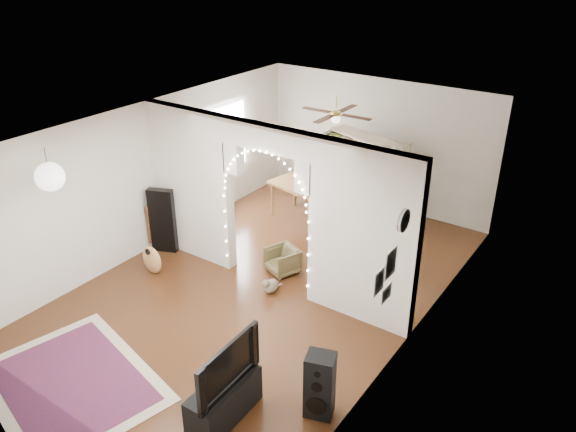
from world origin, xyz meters
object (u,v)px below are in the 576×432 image
Objects in this scene: dining_chair_left at (282,260)px; floor_speaker at (320,385)px; dining_chair_right at (349,234)px; media_console at (224,401)px; acoustic_guitar at (151,249)px; dining_table at (301,187)px; bookcase at (363,178)px.

floor_speaker is at bearing -25.36° from dining_chair_left.
dining_chair_right reaches higher than dining_chair_left.
floor_speaker is 0.86× the size of media_console.
media_console is 4.56m from dining_chair_right.
dining_table is (0.92, 3.19, 0.22)m from acoustic_guitar.
media_console is (-0.89, -0.70, -0.18)m from floor_speaker.
dining_chair_right is at bearing 96.14° from floor_speaker.
media_console is at bearing -160.05° from floor_speaker.
acoustic_guitar is 2.12× the size of dining_chair_left.
floor_speaker reaches higher than dining_table.
media_console is 0.75× the size of dining_table.
floor_speaker is 0.65× the size of dining_table.
acoustic_guitar is at bearing 146.94° from floor_speaker.
bookcase reaches higher than dining_table.
dining_chair_left is 0.87× the size of dining_chair_right.
acoustic_guitar reaches higher than dining_chair_left.
floor_speaker is 0.50× the size of bookcase.
floor_speaker is 5.27m from dining_table.
dining_chair_left is (-0.10, -2.65, -0.64)m from bookcase.
media_console is at bearing -59.22° from bookcase.
dining_table reaches higher than media_console.
dining_chair_left is at bearing 111.11° from media_console.
acoustic_guitar is at bearing -94.48° from dining_table.
acoustic_guitar reaches higher than floor_speaker.
dining_chair_right reaches higher than media_console.
dining_table is (-3.08, 4.27, 0.25)m from floor_speaker.
media_console is at bearing -45.23° from dining_chair_left.
media_console is (3.11, -1.77, -0.21)m from acoustic_guitar.
dining_chair_right is at bearing 54.15° from acoustic_guitar.
dining_chair_right is (-1.70, 3.79, -0.17)m from floor_speaker.
bookcase is at bearing 68.44° from acoustic_guitar.
acoustic_guitar is 0.79× the size of dining_table.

